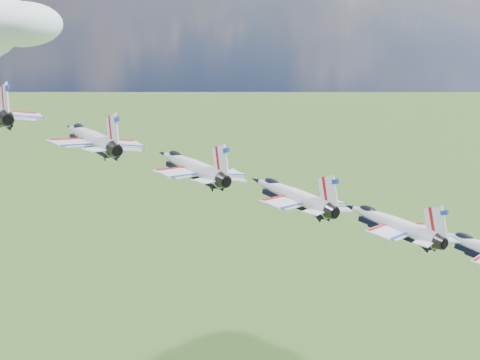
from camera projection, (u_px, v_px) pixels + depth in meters
jet_1 at (90, 137)px, 75.85m from camera, size 12.63×17.18×6.76m
jet_2 at (190, 166)px, 75.90m from camera, size 12.63×17.18×6.76m
jet_3 at (290, 194)px, 75.94m from camera, size 12.63×17.18×6.76m
jet_4 at (390, 223)px, 75.99m from camera, size 12.63×17.18×6.76m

